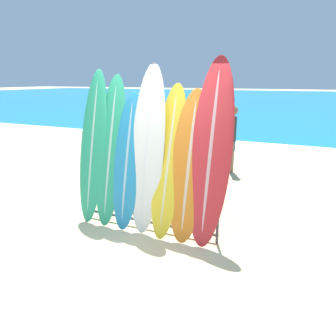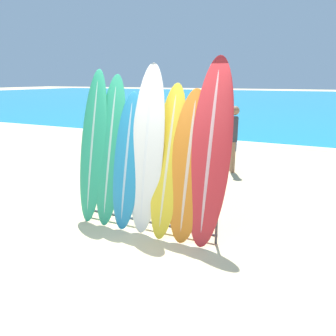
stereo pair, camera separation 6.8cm
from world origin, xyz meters
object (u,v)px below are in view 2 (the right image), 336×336
(surfboard_slot_2, at_px, (127,161))
(surfboard_slot_1, at_px, (111,151))
(surfboard_slot_3, at_px, (147,149))
(surfboard_slot_5, at_px, (188,166))
(surfboard_rack, at_px, (146,203))
(person_mid_beach, at_px, (205,147))
(surfboard_slot_4, at_px, (168,161))
(person_near_water, at_px, (234,137))
(surfboard_slot_6, at_px, (210,152))
(surfboard_slot_0, at_px, (93,146))

(surfboard_slot_2, bearing_deg, surfboard_slot_1, 172.62)
(surfboard_slot_3, xyz_separation_m, surfboard_slot_5, (0.68, -0.01, -0.18))
(surfboard_rack, relative_size, person_mid_beach, 1.36)
(surfboard_slot_1, relative_size, surfboard_slot_4, 1.06)
(surfboard_slot_2, distance_m, surfboard_slot_5, 1.01)
(surfboard_slot_5, bearing_deg, surfboard_slot_1, 179.41)
(surfboard_slot_1, relative_size, person_near_water, 1.43)
(surfboard_slot_2, bearing_deg, person_mid_beach, 75.49)
(surfboard_slot_2, bearing_deg, surfboard_slot_4, 4.51)
(person_near_water, bearing_deg, surfboard_slot_3, 150.84)
(surfboard_slot_5, height_order, person_mid_beach, surfboard_slot_5)
(surfboard_slot_5, bearing_deg, surfboard_rack, -174.94)
(surfboard_slot_2, xyz_separation_m, surfboard_slot_6, (1.31, 0.08, 0.25))
(surfboard_slot_3, relative_size, person_near_water, 1.53)
(person_mid_beach, bearing_deg, surfboard_slot_4, 2.64)
(surfboard_slot_3, height_order, person_mid_beach, surfboard_slot_3)
(person_mid_beach, bearing_deg, person_near_water, 173.65)
(surfboard_slot_1, bearing_deg, person_near_water, 74.42)
(surfboard_slot_3, relative_size, person_mid_beach, 1.48)
(surfboard_slot_6, height_order, person_mid_beach, surfboard_slot_6)
(person_near_water, xyz_separation_m, person_mid_beach, (-0.16, -1.70, 0.03))
(surfboard_slot_0, distance_m, surfboard_slot_4, 1.35)
(surfboard_slot_2, bearing_deg, surfboard_slot_0, 176.67)
(surfboard_slot_1, xyz_separation_m, surfboard_slot_4, (1.01, 0.01, -0.06))
(surfboard_slot_2, bearing_deg, surfboard_slot_6, 3.29)
(surfboard_slot_4, bearing_deg, person_mid_beach, 93.49)
(surfboard_slot_3, distance_m, surfboard_slot_6, 0.98)
(surfboard_slot_0, xyz_separation_m, surfboard_slot_5, (1.68, -0.01, -0.14))
(person_near_water, bearing_deg, surfboard_slot_1, 141.07)
(surfboard_slot_4, bearing_deg, surfboard_slot_5, -3.96)
(surfboard_slot_0, relative_size, surfboard_slot_3, 0.97)
(person_near_water, distance_m, person_mid_beach, 1.71)
(surfboard_slot_3, xyz_separation_m, person_mid_beach, (0.22, 2.08, -0.33))
(surfboard_slot_2, relative_size, surfboard_slot_6, 0.81)
(surfboard_rack, xyz_separation_m, person_mid_beach, (0.21, 2.15, 0.50))
(surfboard_slot_0, height_order, person_near_water, surfboard_slot_0)
(surfboard_slot_1, height_order, person_mid_beach, surfboard_slot_1)
(surfboard_rack, height_order, surfboard_slot_1, surfboard_slot_1)
(surfboard_slot_2, relative_size, surfboard_slot_5, 0.97)
(surfboard_slot_0, xyz_separation_m, surfboard_slot_3, (1.00, -0.00, 0.04))
(surfboard_slot_2, xyz_separation_m, surfboard_slot_4, (0.67, 0.05, 0.06))
(surfboard_slot_6, bearing_deg, surfboard_slot_2, -176.71)
(surfboard_rack, relative_size, surfboard_slot_6, 0.88)
(person_near_water, bearing_deg, surfboard_slot_2, 146.09)
(surfboard_slot_3, height_order, surfboard_slot_6, surfboard_slot_6)
(surfboard_rack, xyz_separation_m, surfboard_slot_6, (0.97, 0.10, 0.88))
(surfboard_slot_5, bearing_deg, person_mid_beach, 102.38)
(surfboard_slot_3, bearing_deg, surfboard_slot_0, 179.85)
(surfboard_rack, relative_size, surfboard_slot_1, 0.98)
(surfboard_rack, xyz_separation_m, surfboard_slot_3, (-0.01, 0.07, 0.84))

